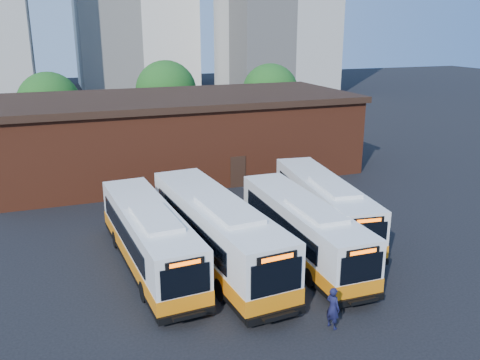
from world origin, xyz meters
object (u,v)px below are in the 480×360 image
object	(u,v)px
bus_mideast	(302,231)
transit_worker	(333,308)
bus_east	(324,206)
bus_west	(150,240)
bus_midwest	(216,234)

from	to	relation	value
bus_mideast	transit_worker	bearing A→B (deg)	-105.67
bus_mideast	bus_east	world-z (taller)	bus_east
bus_mideast	bus_east	bearing A→B (deg)	45.65
bus_west	bus_mideast	bearing A→B (deg)	-15.10
bus_west	transit_worker	xyz separation A→B (m)	(5.88, -8.01, -0.59)
bus_mideast	transit_worker	world-z (taller)	bus_mideast
bus_west	bus_midwest	size ratio (longest dim) A/B	0.91
bus_west	bus_east	size ratio (longest dim) A/B	1.01
bus_mideast	transit_worker	xyz separation A→B (m)	(-1.89, -6.48, -0.56)
bus_midwest	transit_worker	size ratio (longest dim) A/B	7.45
bus_mideast	bus_east	size ratio (longest dim) A/B	0.98
bus_midwest	bus_east	size ratio (longest dim) A/B	1.11
transit_worker	bus_mideast	bearing A→B (deg)	-35.06
bus_midwest	transit_worker	world-z (taller)	bus_midwest
bus_west	transit_worker	bearing A→B (deg)	-57.70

